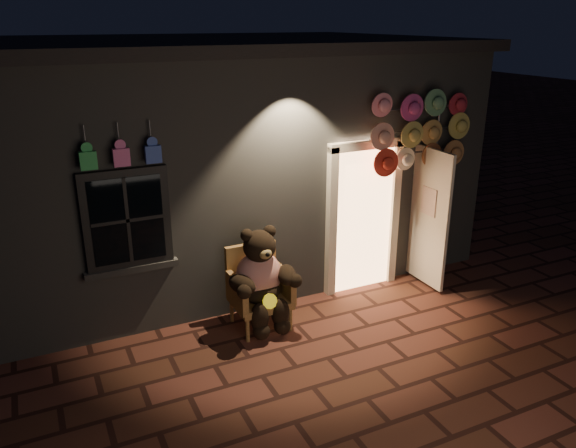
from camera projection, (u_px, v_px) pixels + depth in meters
ground at (328, 358)px, 6.57m from camera, size 60.00×60.00×0.00m
shop_building at (214, 146)px, 9.36m from camera, size 7.30×5.95×3.51m
wicker_armchair at (257, 287)px, 7.15m from camera, size 0.73×0.66×1.04m
teddy_bear at (261, 279)px, 6.98m from camera, size 0.96×0.74×1.32m
hat_rack at (422, 133)px, 7.74m from camera, size 1.60×0.22×2.82m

